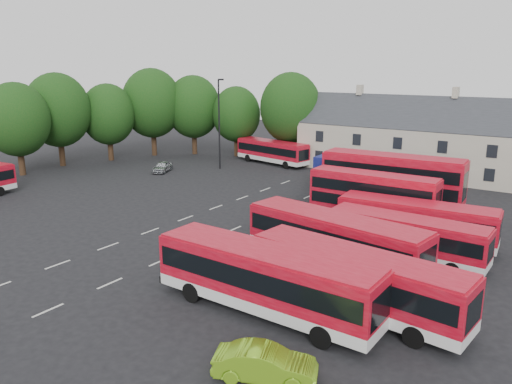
# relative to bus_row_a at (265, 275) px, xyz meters

# --- Properties ---
(ground) EXTENTS (140.00, 140.00, 0.00)m
(ground) POSITION_rel_bus_row_a_xyz_m (-14.40, 7.86, -2.07)
(ground) COLOR black
(ground) RESTS_ON ground
(lane_markings) EXTENTS (5.15, 33.80, 0.01)m
(lane_markings) POSITION_rel_bus_row_a_xyz_m (-11.90, 9.86, -2.06)
(lane_markings) COLOR beige
(lane_markings) RESTS_ON ground
(treeline) EXTENTS (29.92, 32.59, 12.01)m
(treeline) POSITION_rel_bus_row_a_xyz_m (-35.14, 27.23, 4.62)
(treeline) COLOR black
(treeline) RESTS_ON ground
(terrace_houses) EXTENTS (35.70, 7.13, 10.06)m
(terrace_houses) POSITION_rel_bus_row_a_xyz_m (-0.40, 37.86, 1.80)
(terrace_houses) COLOR beige
(terrace_houses) RESTS_ON ground
(bus_row_a) EXTENTS (12.20, 3.02, 3.44)m
(bus_row_a) POSITION_rel_bus_row_a_xyz_m (0.00, 0.00, 0.00)
(bus_row_a) COLOR silver
(bus_row_a) RESTS_ON ground
(bus_row_b) EXTENTS (11.72, 3.80, 3.26)m
(bus_row_b) POSITION_rel_bus_row_a_xyz_m (3.71, 2.62, -0.11)
(bus_row_b) COLOR silver
(bus_row_b) RESTS_ON ground
(bus_row_c) EXTENTS (12.14, 4.36, 3.36)m
(bus_row_c) POSITION_rel_bus_row_a_xyz_m (0.28, 7.37, -0.05)
(bus_row_c) COLOR silver
(bus_row_c) RESTS_ON ground
(bus_row_d) EXTENTS (10.19, 2.56, 2.87)m
(bus_row_d) POSITION_rel_bus_row_a_xyz_m (3.51, 11.18, -0.34)
(bus_row_d) COLOR silver
(bus_row_d) RESTS_ON ground
(bus_row_e) EXTENTS (10.92, 3.32, 3.04)m
(bus_row_e) POSITION_rel_bus_row_a_xyz_m (3.10, 14.53, -0.24)
(bus_row_e) COLOR silver
(bus_row_e) RESTS_ON ground
(bus_dd_south) EXTENTS (10.06, 2.51, 4.11)m
(bus_dd_south) POSITION_rel_bus_row_a_xyz_m (-1.18, 17.25, 0.27)
(bus_dd_south) COLOR silver
(bus_dd_south) RESTS_ON ground
(bus_dd_north) EXTENTS (12.05, 3.38, 4.89)m
(bus_dd_north) POSITION_rel_bus_row_a_xyz_m (-1.33, 21.82, 0.72)
(bus_dd_north) COLOR silver
(bus_dd_north) RESTS_ON ground
(bus_north) EXTENTS (10.76, 4.35, 2.97)m
(bus_north) POSITION_rel_bus_row_a_xyz_m (-21.20, 33.81, -0.28)
(bus_north) COLOR silver
(bus_north) RESTS_ON ground
(box_truck) EXTENTS (8.13, 2.73, 3.53)m
(box_truck) POSITION_rel_bus_row_a_xyz_m (-6.67, 26.63, -0.08)
(box_truck) COLOR black
(box_truck) RESTS_ON ground
(silver_car) EXTENTS (2.90, 4.01, 1.27)m
(silver_car) POSITION_rel_bus_row_a_xyz_m (-29.29, 22.25, -1.43)
(silver_car) COLOR #B3B7BC
(silver_car) RESTS_ON ground
(lime_car) EXTENTS (4.42, 2.99, 1.38)m
(lime_car) POSITION_rel_bus_row_a_xyz_m (3.04, -4.62, -1.38)
(lime_car) COLOR #76B31B
(lime_car) RESTS_ON ground
(lamppost) EXTENTS (0.75, 0.43, 10.79)m
(lamppost) POSITION_rel_bus_row_a_xyz_m (-24.81, 27.59, 3.69)
(lamppost) COLOR black
(lamppost) RESTS_ON ground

